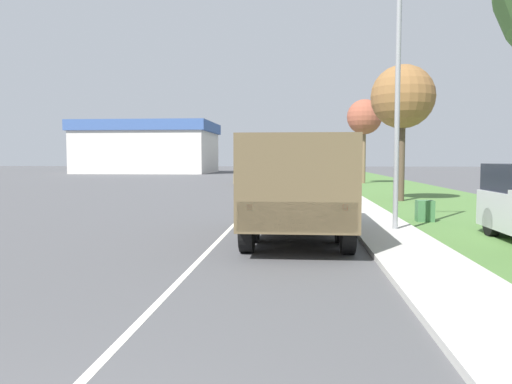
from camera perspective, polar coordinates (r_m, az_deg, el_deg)
The scene contains 15 objects.
ground_plane at distance 41.77m, azimuth 2.06°, elevation 0.97°, with size 180.00×180.00×0.00m, color #4C4C4F.
lane_centre_stripe at distance 41.77m, azimuth 2.06°, elevation 0.98°, with size 0.12×120.00×0.00m.
sidewalk_right at distance 41.79m, azimuth 8.23°, elevation 1.02°, with size 1.80×120.00×0.12m.
grass_strip_right at distance 42.28m, azimuth 14.20°, elevation 0.91°, with size 7.00×120.00×0.02m.
military_truck at distance 13.11m, azimuth 4.75°, elevation 1.37°, with size 2.52×6.59×2.62m.
car_nearest_ahead at distance 25.08m, azimuth 4.22°, elevation 0.79°, with size 1.86×4.19×1.71m.
car_second_ahead at distance 40.21m, azimuth -0.97°, elevation 1.92°, with size 1.73×4.53×1.67m.
car_third_ahead at distance 49.72m, azimuth 4.66°, elevation 2.23°, with size 1.92×4.13×1.54m.
car_fourth_ahead at distance 61.35m, azimuth 0.92°, elevation 2.57°, with size 1.77×4.82×1.60m.
car_farthest_ahead at distance 74.10m, azimuth 1.97°, elevation 2.75°, with size 1.92×4.09×1.48m.
lamp_post at distance 14.68m, azimuth 15.20°, elevation 14.30°, with size 1.69×0.24×7.97m.
tree_mid_right at distance 25.51m, azimuth 16.43°, elevation 10.32°, with size 3.07×3.07×6.60m.
tree_far_right at distance 42.93m, azimuth 12.30°, elevation 8.33°, with size 2.91×2.91×7.00m.
utility_box at distance 17.37m, azimuth 18.74°, elevation -2.06°, with size 0.55×0.45×0.70m.
building_distant at distance 74.82m, azimuth -12.16°, elevation 5.00°, with size 19.06×14.44×7.31m.
Camera 1 is at (2.02, -1.67, 2.10)m, focal length 35.00 mm.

